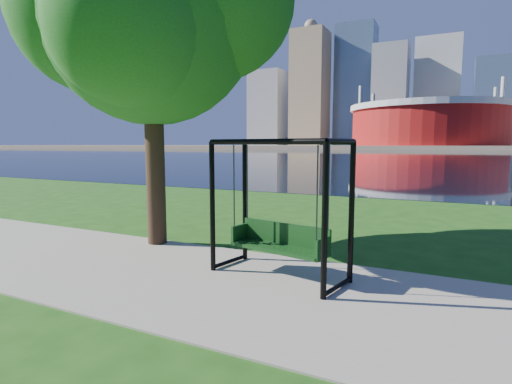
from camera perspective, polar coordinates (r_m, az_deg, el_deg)
The scene contains 8 objects.
ground at distance 7.44m, azimuth -1.87°, elevation -11.94°, with size 900.00×900.00×0.00m, color #1E5114.
path at distance 7.02m, azimuth -3.84°, elevation -12.97°, with size 120.00×4.00×0.03m, color #9E937F.
river at distance 108.30m, azimuth 24.51°, elevation 4.89°, with size 900.00×180.00×0.02m, color black.
far_bank at distance 312.24m, azimuth 25.71°, elevation 5.83°, with size 900.00×228.00×2.00m, color #937F60.
stadium at distance 241.88m, azimuth 23.29°, elevation 9.02°, with size 83.00×83.00×32.00m.
skyline at distance 327.42m, azimuth 25.29°, elevation 11.99°, with size 392.00×66.00×96.50m.
swing at distance 7.12m, azimuth 3.39°, elevation -2.82°, with size 2.59×1.51×2.48m.
park_tree at distance 10.27m, azimuth -14.83°, elevation 23.71°, with size 6.28×5.67×7.80m.
Camera 1 is at (3.32, -6.22, 2.38)m, focal length 28.00 mm.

